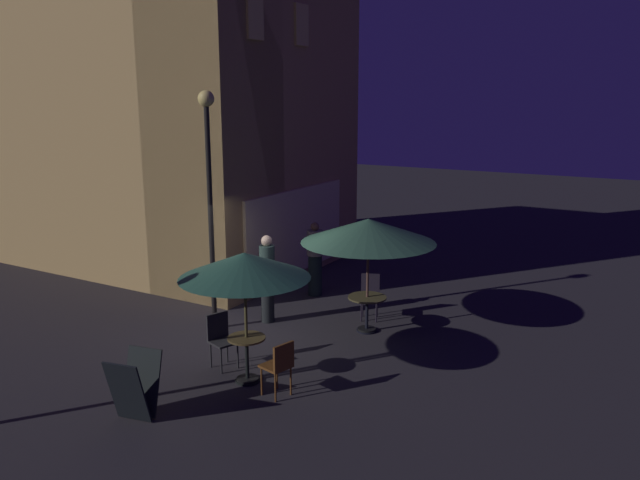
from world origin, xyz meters
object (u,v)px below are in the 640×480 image
(patio_umbrella_1, at_px, (368,231))
(patron_standing_1, at_px, (315,259))
(patio_umbrella_0, at_px, (244,266))
(patron_standing_0, at_px, (267,278))
(cafe_table_0, at_px, (247,352))
(cafe_table_1, at_px, (367,306))
(cafe_chair_2, at_px, (370,292))
(street_lamp_near_corner, at_px, (209,174))
(cafe_chair_0, at_px, (280,363))
(cafe_chair_1, at_px, (221,335))
(menu_sandwich_board, at_px, (135,387))

(patio_umbrella_1, relative_size, patron_standing_1, 1.50)
(patio_umbrella_0, xyz_separation_m, patron_standing_0, (2.46, 1.30, -1.01))
(cafe_table_0, bearing_deg, patron_standing_1, 16.85)
(patio_umbrella_0, xyz_separation_m, patio_umbrella_1, (2.98, -0.70, 0.08))
(cafe_table_1, height_order, cafe_chair_2, cafe_chair_2)
(cafe_table_1, relative_size, cafe_chair_2, 0.81)
(street_lamp_near_corner, bearing_deg, patio_umbrella_0, -128.92)
(cafe_table_0, bearing_deg, patio_umbrella_0, 180.00)
(cafe_chair_0, distance_m, cafe_chair_1, 1.55)
(cafe_table_1, xyz_separation_m, cafe_chair_0, (-3.17, -0.05, 0.02))
(menu_sandwich_board, distance_m, cafe_chair_0, 2.12)
(cafe_chair_0, relative_size, patron_standing_0, 0.49)
(cafe_table_1, bearing_deg, patio_umbrella_0, 166.72)
(menu_sandwich_board, bearing_deg, cafe_chair_0, -53.16)
(street_lamp_near_corner, xyz_separation_m, patron_standing_0, (0.84, -0.70, -2.17))
(cafe_chair_2, bearing_deg, menu_sandwich_board, -32.44)
(patio_umbrella_0, xyz_separation_m, patron_standing_1, (4.47, 1.35, -1.08))
(cafe_table_0, distance_m, cafe_chair_0, 0.78)
(cafe_table_0, distance_m, patron_standing_1, 4.68)
(menu_sandwich_board, xyz_separation_m, patron_standing_1, (6.24, 0.70, 0.37))
(menu_sandwich_board, distance_m, cafe_table_1, 4.94)
(cafe_chair_0, xyz_separation_m, patron_standing_1, (4.66, 2.11, 0.31))
(cafe_table_0, xyz_separation_m, cafe_chair_2, (3.69, -0.43, 0.07))
(patio_umbrella_0, distance_m, cafe_chair_2, 3.96)
(menu_sandwich_board, distance_m, cafe_chair_2, 5.57)
(patio_umbrella_0, relative_size, cafe_chair_1, 2.30)
(street_lamp_near_corner, relative_size, patio_umbrella_1, 1.79)
(cafe_chair_0, relative_size, cafe_chair_1, 0.95)
(cafe_table_0, distance_m, cafe_chair_1, 0.78)
(patio_umbrella_0, xyz_separation_m, cafe_chair_1, (0.25, 0.73, -1.38))
(cafe_table_1, distance_m, patio_umbrella_1, 1.50)
(patron_standing_0, relative_size, patron_standing_1, 1.05)
(menu_sandwich_board, relative_size, patio_umbrella_1, 0.37)
(patio_umbrella_1, height_order, cafe_chair_2, patio_umbrella_1)
(menu_sandwich_board, xyz_separation_m, cafe_table_1, (4.75, -1.36, 0.03))
(menu_sandwich_board, distance_m, patio_umbrella_1, 5.17)
(patio_umbrella_1, bearing_deg, patio_umbrella_0, 166.72)
(cafe_table_1, height_order, patron_standing_0, patron_standing_0)
(street_lamp_near_corner, bearing_deg, patio_umbrella_1, -63.18)
(patio_umbrella_1, relative_size, cafe_chair_0, 2.90)
(cafe_chair_1, xyz_separation_m, patron_standing_0, (2.21, 0.56, 0.37))
(street_lamp_near_corner, bearing_deg, cafe_chair_1, -137.16)
(cafe_chair_0, relative_size, patron_standing_1, 0.52)
(street_lamp_near_corner, height_order, cafe_table_1, street_lamp_near_corner)
(cafe_chair_0, xyz_separation_m, cafe_chair_1, (0.44, 1.49, 0.01))
(patio_umbrella_0, bearing_deg, patron_standing_1, 16.85)
(cafe_chair_2, distance_m, patron_standing_1, 1.96)
(menu_sandwich_board, distance_m, cafe_chair_1, 2.03)
(patio_umbrella_0, xyz_separation_m, cafe_chair_2, (3.69, -0.43, -1.37))
(patio_umbrella_0, bearing_deg, cafe_table_0, 0.00)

